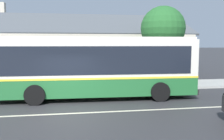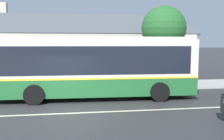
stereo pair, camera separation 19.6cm
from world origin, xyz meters
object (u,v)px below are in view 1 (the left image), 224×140
(bench_down_street, at_px, (63,80))
(transit_bus, at_px, (94,66))
(bus_stop_sign, at_px, (190,63))
(street_tree_primary, at_px, (163,29))

(bench_down_street, bearing_deg, transit_bus, -59.22)
(bench_down_street, bearing_deg, bus_stop_sign, -6.17)
(street_tree_primary, height_order, bus_stop_sign, street_tree_primary)
(street_tree_primary, bearing_deg, transit_bus, -142.74)
(street_tree_primary, distance_m, bus_stop_sign, 3.34)
(bench_down_street, xyz_separation_m, street_tree_primary, (7.18, 1.11, 3.46))
(bench_down_street, relative_size, street_tree_primary, 0.31)
(transit_bus, height_order, bus_stop_sign, transit_bus)
(transit_bus, xyz_separation_m, bench_down_street, (-1.78, 2.99, -1.20))
(transit_bus, distance_m, street_tree_primary, 7.15)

